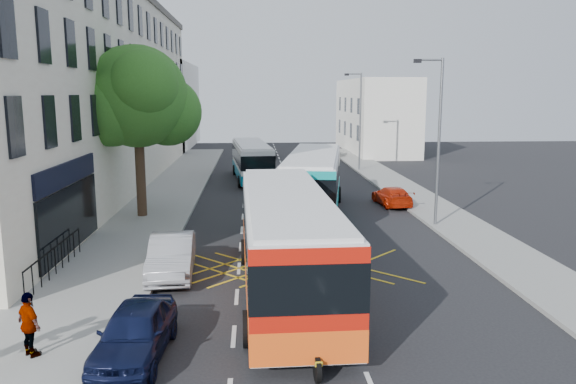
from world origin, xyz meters
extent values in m
plane|color=black|center=(0.00, 0.00, 0.00)|extent=(120.00, 120.00, 0.00)
cube|color=gray|center=(-8.50, 15.00, 0.07)|extent=(5.00, 70.00, 0.15)
cube|color=gray|center=(7.50, 15.00, 0.07)|extent=(3.00, 70.00, 0.15)
cube|color=beige|center=(-14.00, 24.50, 6.50)|extent=(8.00, 45.00, 13.00)
cube|color=black|center=(-9.95, 8.00, 3.40)|extent=(0.12, 7.00, 0.90)
cube|color=black|center=(-9.95, 8.00, 1.60)|extent=(0.12, 7.00, 2.60)
cube|color=silver|center=(-14.00, 55.00, 5.00)|extent=(8.00, 20.00, 10.00)
cube|color=silver|center=(11.00, 48.00, 4.00)|extent=(6.00, 18.00, 8.00)
cylinder|color=#382619|center=(-8.50, 15.00, 2.35)|extent=(0.50, 0.50, 4.40)
sphere|color=#245418|center=(-8.50, 15.00, 6.35)|extent=(5.20, 5.20, 5.20)
sphere|color=#245418|center=(-7.10, 15.80, 5.55)|extent=(3.60, 3.60, 3.60)
sphere|color=#245418|center=(-9.70, 14.40, 5.75)|extent=(3.80, 3.80, 3.80)
sphere|color=#245418|center=(-7.90, 13.70, 6.95)|extent=(3.40, 3.40, 3.40)
sphere|color=#245418|center=(-9.30, 16.10, 7.35)|extent=(3.20, 3.20, 3.20)
cylinder|color=slate|center=(6.30, 12.00, 4.15)|extent=(0.14, 0.14, 8.00)
cylinder|color=slate|center=(5.70, 12.00, 8.05)|extent=(1.20, 0.10, 0.10)
cube|color=black|center=(5.10, 12.00, 8.00)|extent=(0.35, 0.15, 0.18)
cylinder|color=slate|center=(6.30, 32.00, 4.15)|extent=(0.14, 0.14, 8.00)
cylinder|color=slate|center=(5.70, 32.00, 8.05)|extent=(1.20, 0.10, 0.10)
cube|color=black|center=(5.10, 32.00, 8.00)|extent=(0.35, 0.15, 0.18)
cube|color=silver|center=(-1.54, 3.37, 1.80)|extent=(2.99, 11.90, 2.85)
cube|color=silver|center=(-1.54, 3.37, 3.28)|extent=(2.77, 11.65, 0.13)
cube|color=black|center=(-1.54, 3.37, 2.20)|extent=(3.05, 11.96, 1.18)
cube|color=#FF5615|center=(-1.54, 3.37, 0.81)|extent=(3.04, 11.95, 0.81)
cube|color=red|center=(-1.39, -2.51, 1.83)|extent=(2.73, 0.17, 2.69)
cube|color=#FF0C0C|center=(-2.49, -2.55, 1.08)|extent=(0.25, 0.07, 0.25)
cube|color=#FF0C0C|center=(-0.30, -2.49, 1.08)|extent=(0.25, 0.07, 0.25)
cylinder|color=black|center=(-2.97, 6.56, 0.48)|extent=(0.33, 0.98, 0.97)
cylinder|color=black|center=(-0.28, 6.63, 0.48)|extent=(0.33, 0.98, 0.97)
cylinder|color=black|center=(-2.79, -0.64, 0.48)|extent=(0.33, 0.98, 0.97)
cylinder|color=black|center=(-0.10, -0.57, 0.48)|extent=(0.33, 0.98, 0.97)
cube|color=silver|center=(0.64, 15.66, 1.79)|extent=(4.59, 12.03, 2.83)
cube|color=silver|center=(0.64, 15.66, 3.26)|extent=(4.34, 11.76, 0.13)
cube|color=black|center=(0.64, 15.66, 2.19)|extent=(4.66, 12.10, 1.17)
cube|color=#0C9996|center=(0.64, 15.66, 0.80)|extent=(4.65, 12.08, 0.80)
cube|color=#0C9796|center=(-0.33, 9.90, 1.82)|extent=(2.69, 0.55, 2.67)
cube|color=#FF0C0C|center=(-1.40, 10.07, 1.07)|extent=(0.26, 0.10, 0.25)
cube|color=#FF0C0C|center=(0.74, 9.71, 1.07)|extent=(0.26, 0.10, 0.25)
cylinder|color=black|center=(-0.14, 19.04, 0.48)|extent=(0.46, 1.00, 0.96)
cylinder|color=black|center=(2.49, 18.60, 0.48)|extent=(0.46, 1.00, 0.96)
cylinder|color=black|center=(-1.33, 11.99, 0.48)|extent=(0.46, 1.00, 0.96)
cylinder|color=black|center=(1.30, 11.54, 0.48)|extent=(0.46, 1.00, 0.96)
cube|color=silver|center=(-2.74, 27.86, 1.52)|extent=(3.17, 10.18, 2.41)
cube|color=silver|center=(-2.74, 27.86, 2.78)|extent=(2.97, 9.96, 0.11)
cube|color=black|center=(-2.74, 27.86, 1.87)|extent=(3.24, 10.24, 1.00)
cube|color=#0C789D|center=(-2.74, 27.86, 0.68)|extent=(3.23, 10.23, 0.68)
cube|color=white|center=(-2.29, 22.90, 1.55)|extent=(2.31, 0.31, 2.28)
cube|color=#FF0C0C|center=(-3.17, 22.81, 0.91)|extent=(0.25, 0.08, 0.25)
cube|color=#FF0C0C|center=(-1.40, 22.97, 0.91)|extent=(0.25, 0.08, 0.25)
cylinder|color=black|center=(-4.12, 30.48, 0.41)|extent=(0.33, 0.84, 0.82)
cylinder|color=black|center=(-1.85, 30.68, 0.41)|extent=(0.33, 0.84, 0.82)
cylinder|color=black|center=(-3.57, 24.40, 0.41)|extent=(0.33, 0.84, 0.82)
cylinder|color=black|center=(-1.30, 24.61, 0.41)|extent=(0.33, 0.84, 0.82)
cylinder|color=black|center=(-1.21, -2.58, 0.30)|extent=(0.16, 0.61, 0.61)
cylinder|color=black|center=(-1.31, -1.17, 0.30)|extent=(0.16, 0.61, 0.61)
cube|color=black|center=(-1.26, -1.87, 0.59)|extent=(0.29, 1.15, 0.21)
cube|color=black|center=(-1.27, -1.64, 0.76)|extent=(0.29, 0.44, 0.19)
cube|color=black|center=(-1.24, -2.11, 0.71)|extent=(0.28, 0.49, 0.09)
cylinder|color=slate|center=(-1.30, -1.21, 0.66)|extent=(0.09, 0.41, 0.80)
cylinder|color=slate|center=(-1.29, -1.35, 0.99)|extent=(0.57, 0.08, 0.04)
cube|color=gold|center=(-1.20, -2.74, 0.52)|extent=(0.17, 0.03, 0.12)
imported|color=black|center=(-1.25, -1.92, 0.96)|extent=(0.62, 0.43, 1.63)
sphere|color=#99999E|center=(-1.25, -1.92, 1.65)|extent=(0.28, 0.28, 0.28)
imported|color=black|center=(-5.60, -1.08, 0.67)|extent=(1.83, 4.04, 1.34)
imported|color=#9B9CA2|center=(-5.60, 5.38, 0.72)|extent=(1.79, 4.48, 1.45)
imported|color=red|center=(5.50, 17.51, 0.56)|extent=(1.89, 3.99, 1.12)
imported|color=#3D3F44|center=(-1.43, 42.49, 0.63)|extent=(2.32, 4.63, 1.26)
imported|color=black|center=(5.29, 42.97, 0.68)|extent=(1.57, 4.16, 1.36)
imported|color=gray|center=(-8.11, -1.16, 0.97)|extent=(0.98, 0.94, 1.64)
camera|label=1|loc=(-2.62, -14.41, 6.54)|focal=35.00mm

